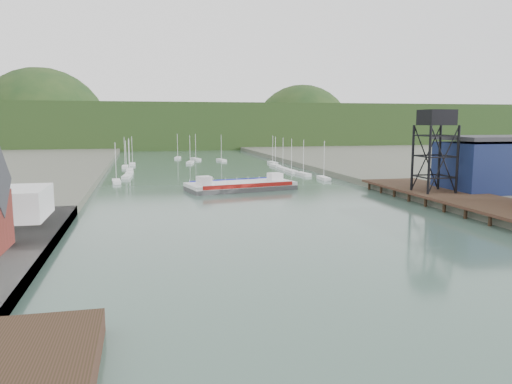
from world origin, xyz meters
name	(u,v)px	position (x,y,z in m)	size (l,w,h in m)	color
ground	(452,351)	(0.00, 0.00, 0.00)	(600.00, 600.00, 0.00)	#324E42
east_pier	(486,203)	(37.00, 45.00, 1.90)	(14.00, 70.00, 2.45)	black
lift_tower	(436,123)	(35.00, 58.00, 15.65)	(6.50, 6.50, 16.00)	black
blue_shed	(494,164)	(50.00, 60.00, 7.06)	(20.50, 14.50, 11.30)	#0D123A
marina_sailboats	(206,167)	(0.08, 138.46, 0.35)	(57.71, 92.65, 0.90)	silver
distant_hills	(168,129)	(-3.98, 301.35, 10.38)	(500.00, 120.00, 80.00)	#183316
chain_ferry	(241,185)	(1.42, 84.12, 1.03)	(26.34, 14.73, 3.58)	#434345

